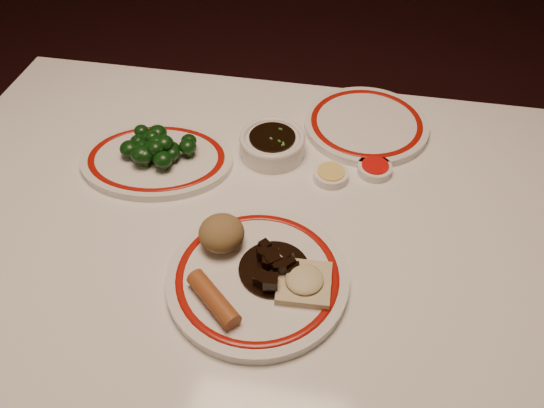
{
  "coord_description": "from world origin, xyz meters",
  "views": [
    {
      "loc": [
        0.16,
        -0.56,
        1.42
      ],
      "look_at": [
        0.05,
        0.02,
        0.8
      ],
      "focal_mm": 35.0,
      "sensor_mm": 36.0,
      "label": 1
    }
  ],
  "objects_px": {
    "dining_table": "(241,263)",
    "main_plate": "(258,278)",
    "fried_wonton": "(304,281)",
    "broccoli_pile": "(155,146)",
    "rice_mound": "(222,233)",
    "stirfry_heap": "(275,266)",
    "broccoli_plate": "(157,160)",
    "spring_roll": "(213,299)",
    "soy_bowl": "(272,145)"
  },
  "relations": [
    {
      "from": "main_plate",
      "to": "fried_wonton",
      "type": "relative_size",
      "value": 3.67
    },
    {
      "from": "dining_table",
      "to": "stirfry_heap",
      "type": "bearing_deg",
      "value": -48.17
    },
    {
      "from": "main_plate",
      "to": "stirfry_heap",
      "type": "height_order",
      "value": "stirfry_heap"
    },
    {
      "from": "main_plate",
      "to": "spring_roll",
      "type": "distance_m",
      "value": 0.08
    },
    {
      "from": "spring_roll",
      "to": "soy_bowl",
      "type": "bearing_deg",
      "value": 39.02
    },
    {
      "from": "soy_bowl",
      "to": "broccoli_pile",
      "type": "bearing_deg",
      "value": -163.05
    },
    {
      "from": "main_plate",
      "to": "rice_mound",
      "type": "distance_m",
      "value": 0.09
    },
    {
      "from": "dining_table",
      "to": "rice_mound",
      "type": "relative_size",
      "value": 16.69
    },
    {
      "from": "spring_roll",
      "to": "main_plate",
      "type": "bearing_deg",
      "value": 2.65
    },
    {
      "from": "dining_table",
      "to": "main_plate",
      "type": "distance_m",
      "value": 0.15
    },
    {
      "from": "fried_wonton",
      "to": "soy_bowl",
      "type": "distance_m",
      "value": 0.32
    },
    {
      "from": "stirfry_heap",
      "to": "soy_bowl",
      "type": "relative_size",
      "value": 0.88
    },
    {
      "from": "dining_table",
      "to": "spring_roll",
      "type": "relative_size",
      "value": 11.86
    },
    {
      "from": "spring_roll",
      "to": "stirfry_heap",
      "type": "bearing_deg",
      "value": -3.41
    },
    {
      "from": "main_plate",
      "to": "broccoli_plate",
      "type": "xyz_separation_m",
      "value": [
        -0.24,
        0.23,
        -0.0
      ]
    },
    {
      "from": "stirfry_heap",
      "to": "fried_wonton",
      "type": "bearing_deg",
      "value": -21.8
    },
    {
      "from": "spring_roll",
      "to": "dining_table",
      "type": "bearing_deg",
      "value": 42.25
    },
    {
      "from": "broccoli_pile",
      "to": "main_plate",
      "type": "bearing_deg",
      "value": -44.47
    },
    {
      "from": "broccoli_pile",
      "to": "spring_roll",
      "type": "bearing_deg",
      "value": -57.48
    },
    {
      "from": "stirfry_heap",
      "to": "broccoli_pile",
      "type": "distance_m",
      "value": 0.35
    },
    {
      "from": "fried_wonton",
      "to": "stirfry_heap",
      "type": "height_order",
      "value": "stirfry_heap"
    },
    {
      "from": "broccoli_pile",
      "to": "stirfry_heap",
      "type": "bearing_deg",
      "value": -40.14
    },
    {
      "from": "stirfry_heap",
      "to": "soy_bowl",
      "type": "xyz_separation_m",
      "value": [
        -0.06,
        0.29,
        -0.01
      ]
    },
    {
      "from": "main_plate",
      "to": "spring_roll",
      "type": "bearing_deg",
      "value": -129.16
    },
    {
      "from": "spring_roll",
      "to": "fried_wonton",
      "type": "height_order",
      "value": "spring_roll"
    },
    {
      "from": "rice_mound",
      "to": "fried_wonton",
      "type": "bearing_deg",
      "value": -21.92
    },
    {
      "from": "dining_table",
      "to": "soy_bowl",
      "type": "relative_size",
      "value": 9.77
    },
    {
      "from": "main_plate",
      "to": "rice_mound",
      "type": "xyz_separation_m",
      "value": [
        -0.07,
        0.05,
        0.03
      ]
    },
    {
      "from": "broccoli_plate",
      "to": "main_plate",
      "type": "bearing_deg",
      "value": -44.01
    },
    {
      "from": "main_plate",
      "to": "soy_bowl",
      "type": "distance_m",
      "value": 0.3
    },
    {
      "from": "fried_wonton",
      "to": "stirfry_heap",
      "type": "relative_size",
      "value": 0.76
    },
    {
      "from": "dining_table",
      "to": "main_plate",
      "type": "height_order",
      "value": "main_plate"
    },
    {
      "from": "rice_mound",
      "to": "stirfry_heap",
      "type": "distance_m",
      "value": 0.1
    },
    {
      "from": "stirfry_heap",
      "to": "broccoli_plate",
      "type": "relative_size",
      "value": 0.35
    },
    {
      "from": "main_plate",
      "to": "soy_bowl",
      "type": "relative_size",
      "value": 2.48
    },
    {
      "from": "dining_table",
      "to": "rice_mound",
      "type": "distance_m",
      "value": 0.14
    },
    {
      "from": "rice_mound",
      "to": "dining_table",
      "type": "bearing_deg",
      "value": 73.31
    },
    {
      "from": "spring_roll",
      "to": "soy_bowl",
      "type": "xyz_separation_m",
      "value": [
        0.02,
        0.36,
        -0.01
      ]
    },
    {
      "from": "main_plate",
      "to": "spring_roll",
      "type": "xyz_separation_m",
      "value": [
        -0.05,
        -0.06,
        0.02
      ]
    },
    {
      "from": "broccoli_pile",
      "to": "rice_mound",
      "type": "bearing_deg",
      "value": -47.01
    },
    {
      "from": "fried_wonton",
      "to": "broccoli_plate",
      "type": "bearing_deg",
      "value": 142.61
    },
    {
      "from": "stirfry_heap",
      "to": "rice_mound",
      "type": "bearing_deg",
      "value": 158.01
    },
    {
      "from": "broccoli_pile",
      "to": "soy_bowl",
      "type": "bearing_deg",
      "value": 16.95
    },
    {
      "from": "dining_table",
      "to": "main_plate",
      "type": "bearing_deg",
      "value": -62.14
    },
    {
      "from": "dining_table",
      "to": "main_plate",
      "type": "relative_size",
      "value": 3.94
    },
    {
      "from": "broccoli_pile",
      "to": "fried_wonton",
      "type": "bearing_deg",
      "value": -37.85
    },
    {
      "from": "stirfry_heap",
      "to": "soy_bowl",
      "type": "height_order",
      "value": "stirfry_heap"
    },
    {
      "from": "main_plate",
      "to": "fried_wonton",
      "type": "distance_m",
      "value": 0.07
    },
    {
      "from": "dining_table",
      "to": "broccoli_plate",
      "type": "height_order",
      "value": "broccoli_plate"
    },
    {
      "from": "dining_table",
      "to": "broccoli_pile",
      "type": "distance_m",
      "value": 0.27
    }
  ]
}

